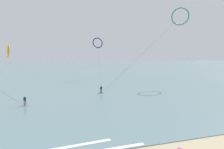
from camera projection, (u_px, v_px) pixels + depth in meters
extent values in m
cube|color=slate|center=(71.00, 69.00, 114.21)|extent=(400.00, 200.00, 0.08)
ellipsoid|color=#2647B7|center=(101.00, 93.00, 43.95)|extent=(1.40, 0.40, 0.06)
cylinder|color=black|center=(102.00, 91.00, 43.82)|extent=(0.12, 0.12, 0.80)
cylinder|color=black|center=(101.00, 91.00, 44.00)|extent=(0.12, 0.12, 0.80)
cube|color=black|center=(101.00, 88.00, 43.83)|extent=(0.34, 0.38, 0.62)
sphere|color=tan|center=(101.00, 86.00, 43.79)|extent=(0.22, 0.22, 0.22)
cylinder|color=black|center=(102.00, 88.00, 43.80)|extent=(0.47, 0.35, 0.39)
cylinder|color=black|center=(100.00, 88.00, 44.08)|extent=(0.47, 0.35, 0.39)
ellipsoid|color=#EA7260|center=(25.00, 106.00, 33.26)|extent=(1.40, 0.40, 0.06)
cylinder|color=#1E2823|center=(24.00, 103.00, 33.09)|extent=(0.12, 0.12, 0.80)
cylinder|color=#1E2823|center=(26.00, 103.00, 33.33)|extent=(0.12, 0.12, 0.80)
cube|color=#1E2823|center=(25.00, 99.00, 33.14)|extent=(0.37, 0.36, 0.62)
sphere|color=tan|center=(25.00, 97.00, 33.09)|extent=(0.22, 0.22, 0.22)
cylinder|color=#1E2823|center=(24.00, 99.00, 33.06)|extent=(0.40, 0.43, 0.39)
cylinder|color=#1E2823|center=(26.00, 98.00, 33.43)|extent=(0.40, 0.43, 0.39)
torus|color=orange|center=(8.00, 51.00, 62.37)|extent=(1.97, 4.10, 4.05)
torus|color=navy|center=(98.00, 43.00, 69.52)|extent=(4.02, 3.47, 3.82)
cylinder|color=#3F3F3F|center=(99.00, 63.00, 56.75)|extent=(5.21, 26.76, 12.88)
torus|color=#199351|center=(180.00, 16.00, 55.07)|extent=(5.31, 3.75, 4.88)
cylinder|color=#3F3F3F|center=(145.00, 51.00, 49.53)|extent=(25.09, 6.36, 19.64)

